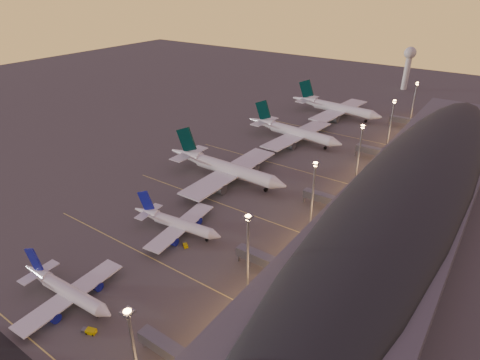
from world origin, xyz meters
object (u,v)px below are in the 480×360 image
object	(u,v)px
airliner_wide_near	(224,168)
baggage_tug_b	(89,331)
airliner_narrow_south	(66,290)
baggage_tug_c	(185,245)
airliner_wide_mid	(293,132)
radar_tower	(409,61)
airliner_narrow_north	(176,223)
airliner_wide_far	(335,108)

from	to	relation	value
airliner_wide_near	baggage_tug_b	world-z (taller)	airliner_wide_near
airliner_narrow_south	baggage_tug_c	bearing A→B (deg)	71.55
airliner_wide_mid	baggage_tug_b	size ratio (longest dim) A/B	14.34
airliner_wide_mid	radar_tower	bearing A→B (deg)	87.80
airliner_narrow_south	airliner_wide_mid	size ratio (longest dim) A/B	0.60
airliner_wide_near	baggage_tug_c	xyz separation A→B (m)	(19.46, -47.84, -4.69)
airliner_wide_near	baggage_tug_c	size ratio (longest dim) A/B	18.12
airliner_narrow_south	radar_tower	distance (m)	292.17
airliner_wide_near	airliner_wide_mid	bearing A→B (deg)	87.66
airliner_wide_near	baggage_tug_b	size ratio (longest dim) A/B	15.05
airliner_narrow_north	baggage_tug_b	world-z (taller)	airliner_narrow_north
airliner_wide_far	baggage_tug_b	bearing A→B (deg)	-78.90
airliner_narrow_north	radar_tower	bearing A→B (deg)	80.79
airliner_wide_mid	airliner_wide_far	bearing A→B (deg)	94.16
airliner_narrow_north	airliner_wide_near	size ratio (longest dim) A/B	0.59
airliner_wide_near	radar_tower	distance (m)	208.10
airliner_narrow_north	baggage_tug_b	size ratio (longest dim) A/B	8.89
airliner_narrow_north	radar_tower	world-z (taller)	radar_tower
airliner_wide_mid	baggage_tug_c	size ratio (longest dim) A/B	17.26
airliner_narrow_south	airliner_narrow_north	distance (m)	42.19
airliner_wide_mid	baggage_tug_c	distance (m)	107.73
airliner_narrow_south	airliner_wide_near	world-z (taller)	airliner_wide_near
airliner_wide_near	baggage_tug_c	distance (m)	51.86
radar_tower	baggage_tug_b	distance (m)	295.94
airliner_wide_near	radar_tower	xyz separation A→B (m)	(22.52, 206.20, 16.74)
airliner_wide_near	airliner_wide_mid	world-z (taller)	airliner_wide_near
radar_tower	airliner_wide_far	bearing A→B (deg)	-101.28
airliner_wide_mid	radar_tower	distance (m)	150.04
airliner_wide_near	baggage_tug_c	bearing A→B (deg)	-67.70
airliner_wide_mid	airliner_narrow_south	bearing A→B (deg)	-81.87
airliner_narrow_south	baggage_tug_b	distance (m)	15.65
airliner_narrow_south	baggage_tug_c	world-z (taller)	airliner_narrow_south
baggage_tug_b	airliner_wide_far	bearing A→B (deg)	76.78
airliner_wide_near	airliner_wide_far	size ratio (longest dim) A/B	0.99
baggage_tug_c	airliner_narrow_north	bearing A→B (deg)	-175.54
airliner_narrow_south	radar_tower	world-z (taller)	radar_tower
airliner_wide_mid	airliner_wide_far	size ratio (longest dim) A/B	0.94
airliner_wide_near	baggage_tug_c	world-z (taller)	airliner_wide_near
airliner_narrow_south	airliner_wide_near	xyz separation A→B (m)	(-9.17, 85.07, 1.83)
baggage_tug_c	airliner_wide_far	bearing A→B (deg)	130.09
radar_tower	baggage_tug_c	distance (m)	254.96
airliner_wide_mid	baggage_tug_c	bearing A→B (deg)	-75.47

